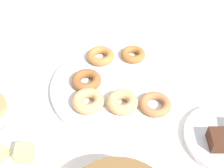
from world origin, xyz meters
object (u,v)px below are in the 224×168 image
object	(u,v)px
donut_5	(86,80)
brownie_far	(219,140)
donut_2	(88,101)
fruit_bowl	(16,159)
donut_3	(155,104)
donut_4	(101,56)
donut_0	(122,102)
donut_1	(133,54)
donut_plate	(114,86)
melon_chunk_left	(24,153)

from	to	relation	value
donut_5	brownie_far	distance (m)	0.39
donut_2	fruit_bowl	bearing A→B (deg)	58.38
fruit_bowl	donut_3	bearing A→B (deg)	-143.29
donut_4	fruit_bowl	size ratio (longest dim) A/B	0.52
donut_0	brownie_far	distance (m)	0.26
donut_1	donut_3	size ratio (longest dim) A/B	0.91
donut_plate	brownie_far	size ratio (longest dim) A/B	6.97
donut_plate	brownie_far	xyz separation A→B (m)	(-0.29, 0.15, 0.03)
donut_4	donut_5	xyz separation A→B (m)	(0.02, 0.12, 0.00)
melon_chunk_left	donut_5	bearing A→B (deg)	-103.39
donut_5	donut_4	bearing A→B (deg)	-97.39
donut_2	donut_5	bearing A→B (deg)	-71.65
donut_plate	donut_4	size ratio (longest dim) A/B	4.25
fruit_bowl	donut_0	bearing A→B (deg)	-135.13
donut_plate	donut_3	world-z (taller)	donut_3
donut_plate	donut_2	bearing A→B (deg)	59.55
donut_2	fruit_bowl	xyz separation A→B (m)	(0.12, 0.20, -0.01)
donut_2	brownie_far	world-z (taller)	brownie_far
donut_4	melon_chunk_left	distance (m)	0.41
donut_4	donut_5	world-z (taller)	same
donut_4	brownie_far	distance (m)	0.44
donut_5	brownie_far	size ratio (longest dim) A/B	1.63
donut_1	donut_2	xyz separation A→B (m)	(0.09, 0.23, 0.00)
brownie_far	donut_1	bearing A→B (deg)	-48.95
donut_0	donut_4	bearing A→B (deg)	-60.59
donut_plate	donut_5	bearing A→B (deg)	9.48
donut_0	brownie_far	world-z (taller)	brownie_far
donut_3	donut_5	bearing A→B (deg)	-13.81
donut_1	brownie_far	world-z (taller)	brownie_far
brownie_far	melon_chunk_left	distance (m)	0.46
fruit_bowl	donut_2	bearing A→B (deg)	-121.62
donut_5	brownie_far	xyz separation A→B (m)	(-0.37, 0.14, 0.00)
brownie_far	fruit_bowl	bearing A→B (deg)	16.62
brownie_far	donut_plate	bearing A→B (deg)	-27.89
donut_2	donut_5	size ratio (longest dim) A/B	1.02
brownie_far	donut_4	bearing A→B (deg)	-36.14
fruit_bowl	melon_chunk_left	xyz separation A→B (m)	(-0.03, 0.00, 0.04)
donut_plate	fruit_bowl	xyz separation A→B (m)	(0.18, 0.29, 0.01)
brownie_far	donut_3	bearing A→B (deg)	-28.67
donut_plate	brownie_far	bearing A→B (deg)	152.11
donut_1	melon_chunk_left	bearing A→B (deg)	66.65
donut_4	melon_chunk_left	size ratio (longest dim) A/B	2.47
donut_0	donut_3	distance (m)	0.09
donut_5	fruit_bowl	world-z (taller)	donut_5
donut_5	fruit_bowl	bearing A→B (deg)	70.90
donut_3	melon_chunk_left	world-z (taller)	melon_chunk_left
donut_3	donut_plate	bearing A→B (deg)	-26.88
donut_3	donut_5	distance (m)	0.21
donut_plate	donut_4	world-z (taller)	donut_4
donut_5	melon_chunk_left	distance (m)	0.29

